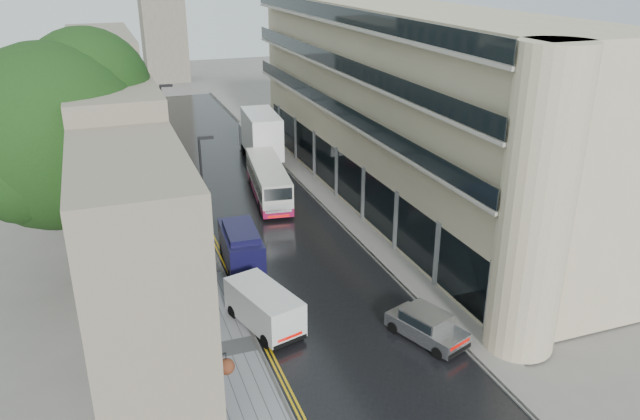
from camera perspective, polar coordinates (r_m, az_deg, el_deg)
road at (r=45.79m, az=-5.61°, el=0.09°), size 9.00×85.00×0.02m
left_sidewalk at (r=44.82m, az=-12.85°, el=-0.82°), size 2.70×85.00×0.12m
right_sidewalk at (r=47.28m, az=0.72°, el=0.99°), size 1.80×85.00×0.12m
old_shop_row at (r=45.10m, az=-18.49°, el=6.72°), size 4.50×56.00×12.00m
modern_block at (r=45.87m, az=7.25°, el=9.22°), size 8.00×40.00×14.00m
tree_near at (r=35.27m, az=-22.78°, el=3.59°), size 10.56×10.56×13.89m
tree_far at (r=47.99m, az=-22.00°, el=7.42°), size 9.24×9.24×12.46m
cream_bus at (r=44.88m, az=-5.52°, el=1.44°), size 3.40×9.82×2.62m
white_lorry at (r=54.01m, az=-6.36°, el=6.09°), size 3.27×8.90×4.58m
silver_hatchback at (r=29.53m, az=10.80°, el=-11.97°), size 3.00×4.33×1.49m
white_van at (r=29.68m, az=-5.01°, el=-10.74°), size 3.16×4.98×2.09m
navy_van at (r=35.51m, az=-8.25°, el=-4.55°), size 2.37×5.20×2.59m
pedestrian at (r=40.74m, az=-12.74°, el=-1.68°), size 0.69×0.46×1.85m
lamp_post_near at (r=36.66m, az=-10.60°, el=0.72°), size 0.88×0.28×7.71m
lamp_post_far at (r=48.59m, az=-13.95°, el=6.18°), size 0.96×0.35×8.35m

